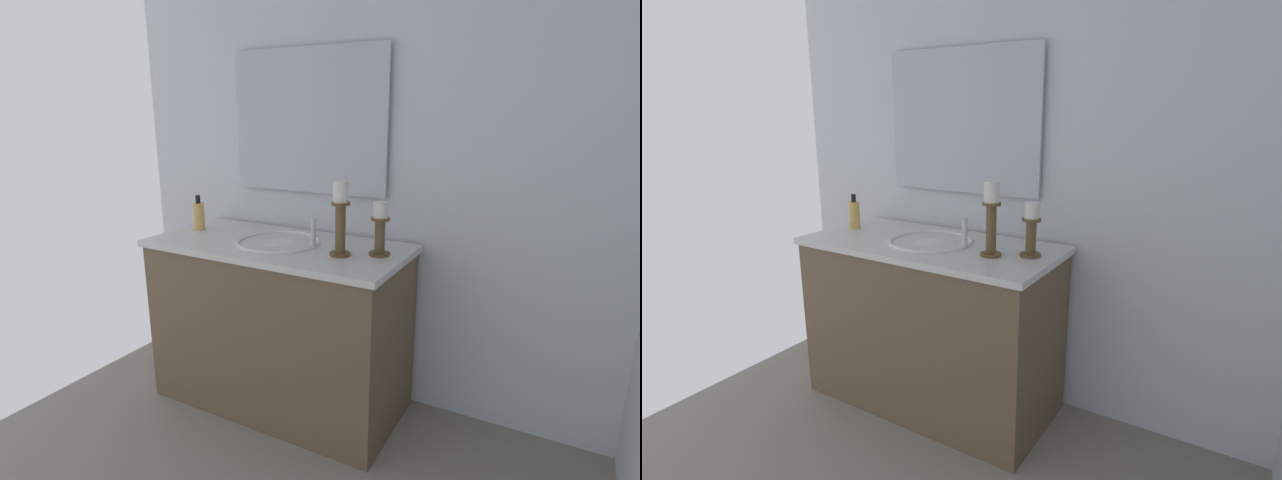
{
  "view_description": "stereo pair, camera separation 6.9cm",
  "coord_description": "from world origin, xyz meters",
  "views": [
    {
      "loc": [
        0.86,
        1.0,
        1.41
      ],
      "look_at": [
        -0.27,
        0.38,
        1.07
      ],
      "focal_mm": 27.05,
      "sensor_mm": 36.0,
      "label": 1
    },
    {
      "loc": [
        0.82,
        1.06,
        1.41
      ],
      "look_at": [
        -0.27,
        0.38,
        1.07
      ],
      "focal_mm": 27.05,
      "sensor_mm": 36.0,
      "label": 2
    }
  ],
  "objects": [
    {
      "name": "mirror",
      "position": [
        -1.23,
        -0.21,
        1.37
      ],
      "size": [
        0.02,
        0.84,
        0.69
      ],
      "primitive_type": "cube",
      "color": "silver"
    },
    {
      "name": "vanity_cabinet",
      "position": [
        -0.95,
        -0.21,
        0.41
      ],
      "size": [
        0.58,
        1.22,
        0.82
      ],
      "color": "brown",
      "rests_on": "ground"
    },
    {
      "name": "candle_holder_tall",
      "position": [
        -0.99,
        0.28,
        0.94
      ],
      "size": [
        0.09,
        0.09,
        0.23
      ],
      "color": "brown",
      "rests_on": "vanity_cabinet"
    },
    {
      "name": "soap_bottle",
      "position": [
        -0.97,
        -0.71,
        0.9
      ],
      "size": [
        0.06,
        0.06,
        0.18
      ],
      "color": "#E5B259",
      "rests_on": "vanity_cabinet"
    },
    {
      "name": "candle_holder_short",
      "position": [
        -0.91,
        0.13,
        0.99
      ],
      "size": [
        0.09,
        0.09,
        0.32
      ],
      "color": "brown",
      "rests_on": "vanity_cabinet"
    },
    {
      "name": "wall_left",
      "position": [
        -1.28,
        0.0,
        1.23
      ],
      "size": [
        0.04,
        2.57,
        2.45
      ],
      "primitive_type": "cube",
      "color": "silver",
      "rests_on": "ground"
    },
    {
      "name": "sink_basin",
      "position": [
        -0.95,
        -0.21,
        0.79
      ],
      "size": [
        0.4,
        0.4,
        0.24
      ],
      "color": "white",
      "rests_on": "vanity_cabinet"
    }
  ]
}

